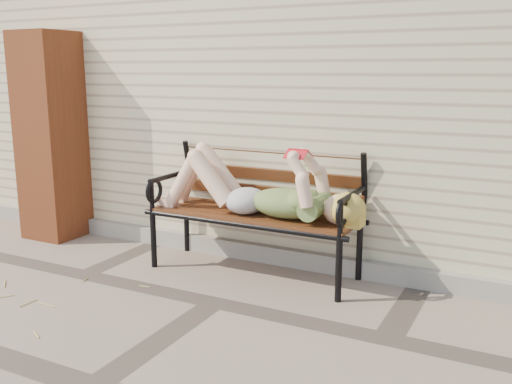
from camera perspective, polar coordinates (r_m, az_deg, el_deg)
The scene contains 6 objects.
ground at distance 4.19m, azimuth -4.12°, elevation -10.97°, with size 80.00×80.00×0.00m, color gray.
house_wall at distance 6.60m, azimuth 9.49°, elevation 10.76°, with size 8.00×4.00×3.00m, color beige.
foundation_strip at distance 4.96m, azimuth 1.69°, elevation -6.27°, with size 8.00×0.10×0.15m, color gray.
brick_pillar at distance 5.94m, azimuth -19.79°, elevation 5.23°, with size 0.50×0.50×2.00m, color #9C4823.
garden_bench at distance 4.66m, azimuth 0.36°, elevation 0.16°, with size 1.86×0.74×1.20m.
reading_woman at distance 4.52m, azimuth -0.30°, elevation 0.30°, with size 1.75×0.40×0.55m.
Camera 1 is at (2.01, -3.29, 1.64)m, focal length 40.00 mm.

